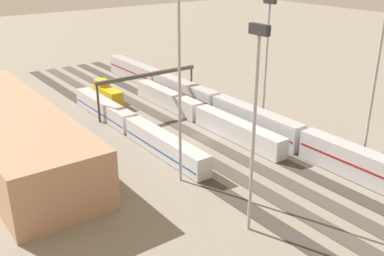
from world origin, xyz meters
TOP-DOWN VIEW (x-y plane):
  - ground_plane at (0.00, 0.00)m, footprint 400.00×400.00m
  - track_bed_0 at (0.00, -10.00)m, footprint 140.00×2.80m
  - track_bed_1 at (0.00, -5.00)m, footprint 140.00×2.80m
  - track_bed_2 at (0.00, 0.00)m, footprint 140.00×2.80m
  - track_bed_3 at (0.00, 5.00)m, footprint 140.00×2.80m
  - track_bed_4 at (0.00, 10.00)m, footprint 140.00×2.80m
  - train_on_track_3 at (30.36, 5.00)m, footprint 10.00×3.00m
  - train_on_track_0 at (-4.28, -10.00)m, footprint 119.80×3.06m
  - train_on_track_1 at (7.25, -5.00)m, footprint 47.20×3.00m
  - train_on_track_4 at (9.72, 10.00)m, footprint 47.20×3.06m
  - light_mast_0 at (-2.74, -13.62)m, footprint 2.80×0.70m
  - light_mast_1 at (-27.55, 13.38)m, footprint 2.80×0.70m
  - light_mast_2 at (-26.80, -12.44)m, footprint 2.80×0.70m
  - light_mast_3 at (-11.39, 12.97)m, footprint 2.80×0.70m
  - signal_gantry at (19.93, 0.00)m, footprint 0.70×25.00m
  - maintenance_shed at (13.34, 31.78)m, footprint 53.27×14.33m

SIDE VIEW (x-z plane):
  - ground_plane at x=0.00m, z-range 0.00..0.00m
  - track_bed_0 at x=0.00m, z-range 0.00..0.12m
  - track_bed_1 at x=0.00m, z-range 0.00..0.12m
  - track_bed_2 at x=0.00m, z-range 0.00..0.12m
  - track_bed_3 at x=0.00m, z-range 0.00..0.12m
  - track_bed_4 at x=0.00m, z-range 0.00..0.12m
  - train_on_track_4 at x=9.72m, z-range 0.07..3.87m
  - train_on_track_1 at x=7.25m, z-range 0.12..3.92m
  - train_on_track_3 at x=30.36m, z-range -0.34..4.66m
  - train_on_track_0 at x=-4.28m, z-range 0.12..5.12m
  - maintenance_shed at x=13.34m, z-range 0.00..9.06m
  - signal_gantry at x=19.93m, z-range 3.02..11.82m
  - light_mast_0 at x=-2.74m, z-range 3.67..29.65m
  - light_mast_1 at x=-27.55m, z-range 3.70..30.26m
  - light_mast_3 at x=-11.39m, z-range 3.88..34.61m
  - light_mast_2 at x=-26.80m, z-range 3.93..36.11m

